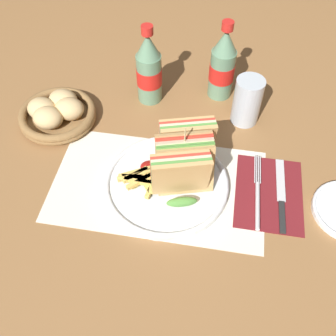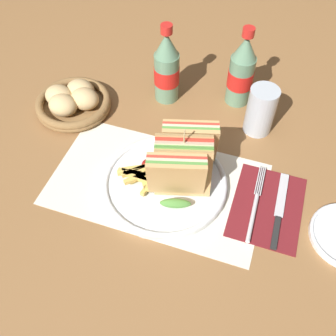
{
  "view_description": "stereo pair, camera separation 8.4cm",
  "coord_description": "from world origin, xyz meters",
  "views": [
    {
      "loc": [
        0.11,
        -0.51,
        0.7
      ],
      "look_at": [
        0.03,
        0.0,
        0.04
      ],
      "focal_mm": 42.0,
      "sensor_mm": 36.0,
      "label": 1
    },
    {
      "loc": [
        0.19,
        -0.49,
        0.7
      ],
      "look_at": [
        0.03,
        0.0,
        0.04
      ],
      "focal_mm": 42.0,
      "sensor_mm": 36.0,
      "label": 2
    }
  ],
  "objects": [
    {
      "name": "ground_plane",
      "position": [
        0.0,
        0.0,
        0.0
      ],
      "size": [
        4.0,
        4.0,
        0.0
      ],
      "primitive_type": "plane",
      "color": "olive"
    },
    {
      "name": "placemat",
      "position": [
        0.01,
        -0.02,
        0.0
      ],
      "size": [
        0.46,
        0.27,
        0.0
      ],
      "color": "silver",
      "rests_on": "ground_plane"
    },
    {
      "name": "plate_main",
      "position": [
        0.03,
        -0.02,
        0.01
      ],
      "size": [
        0.27,
        0.27,
        0.02
      ],
      "color": "white",
      "rests_on": "ground_plane"
    },
    {
      "name": "club_sandwich",
      "position": [
        0.06,
        0.0,
        0.07
      ],
      "size": [
        0.14,
        0.2,
        0.15
      ],
      "color": "tan",
      "rests_on": "plate_main"
    },
    {
      "name": "fries_pile",
      "position": [
        -0.02,
        -0.03,
        0.03
      ],
      "size": [
        0.1,
        0.08,
        0.02
      ],
      "color": "#E0B756",
      "rests_on": "plate_main"
    },
    {
      "name": "ketchup_blob",
      "position": [
        -0.01,
        0.01,
        0.03
      ],
      "size": [
        0.04,
        0.04,
        0.02
      ],
      "color": "maroon",
      "rests_on": "plate_main"
    },
    {
      "name": "napkin",
      "position": [
        0.25,
        -0.0,
        0.0
      ],
      "size": [
        0.14,
        0.2,
        0.0
      ],
      "color": "maroon",
      "rests_on": "ground_plane"
    },
    {
      "name": "fork",
      "position": [
        0.22,
        -0.02,
        0.01
      ],
      "size": [
        0.02,
        0.2,
        0.01
      ],
      "rotation": [
        0.0,
        0.0,
        0.02
      ],
      "color": "silver",
      "rests_on": "napkin"
    },
    {
      "name": "knife",
      "position": [
        0.27,
        -0.0,
        0.01
      ],
      "size": [
        0.02,
        0.19,
        0.0
      ],
      "rotation": [
        0.0,
        0.0,
        0.02
      ],
      "color": "black",
      "rests_on": "napkin"
    },
    {
      "name": "coke_bottle_near",
      "position": [
        -0.06,
        0.26,
        0.09
      ],
      "size": [
        0.06,
        0.06,
        0.21
      ],
      "color": "slate",
      "rests_on": "ground_plane"
    },
    {
      "name": "coke_bottle_far",
      "position": [
        0.11,
        0.31,
        0.09
      ],
      "size": [
        0.06,
        0.06,
        0.21
      ],
      "color": "slate",
      "rests_on": "ground_plane"
    },
    {
      "name": "glass_near",
      "position": [
        0.18,
        0.22,
        0.06
      ],
      "size": [
        0.07,
        0.07,
        0.12
      ],
      "color": "silver",
      "rests_on": "ground_plane"
    },
    {
      "name": "bread_basket",
      "position": [
        -0.27,
        0.14,
        0.02
      ],
      "size": [
        0.19,
        0.19,
        0.07
      ],
      "color": "olive",
      "rests_on": "ground_plane"
    }
  ]
}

